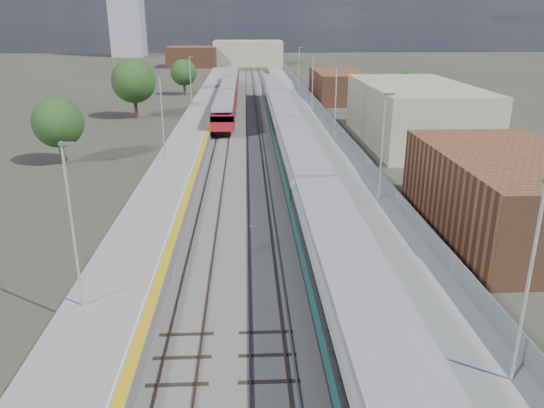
{
  "coord_description": "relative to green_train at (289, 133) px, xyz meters",
  "views": [
    {
      "loc": [
        -2.69,
        -13.35,
        13.21
      ],
      "look_at": [
        -1.2,
        17.97,
        2.2
      ],
      "focal_mm": 35.0,
      "sensor_mm": 36.0,
      "label": 1
    }
  ],
  "objects": [
    {
      "name": "ballast_bed",
      "position": [
        -3.75,
        13.66,
        -2.35
      ],
      "size": [
        10.5,
        155.0,
        0.06
      ],
      "primitive_type": "cube",
      "color": "#565451",
      "rests_on": "ground"
    },
    {
      "name": "platform_left",
      "position": [
        -10.55,
        13.64,
        -1.87
      ],
      "size": [
        4.3,
        155.0,
        8.52
      ],
      "color": "slate",
      "rests_on": "ground"
    },
    {
      "name": "ground",
      "position": [
        -1.5,
        11.16,
        -2.38
      ],
      "size": [
        320.0,
        320.0,
        0.0
      ],
      "primitive_type": "plane",
      "color": "#47443A",
      "rests_on": "ground"
    },
    {
      "name": "platform_right",
      "position": [
        3.78,
        13.65,
        -1.85
      ],
      "size": [
        4.7,
        155.0,
        8.52
      ],
      "color": "slate",
      "rests_on": "ground"
    },
    {
      "name": "buildings",
      "position": [
        -19.62,
        99.75,
        8.32
      ],
      "size": [
        72.0,
        185.5,
        40.0
      ],
      "color": "brown",
      "rests_on": "ground"
    },
    {
      "name": "tree_a",
      "position": [
        -21.84,
        -2.11,
        1.63
      ],
      "size": [
        4.71,
        4.71,
        6.38
      ],
      "color": "#382619",
      "rests_on": "ground"
    },
    {
      "name": "tracks",
      "position": [
        -3.15,
        15.33,
        -2.28
      ],
      "size": [
        8.96,
        160.0,
        0.17
      ],
      "color": "#4C3323",
      "rests_on": "ground"
    },
    {
      "name": "tree_b",
      "position": [
        -19.6,
        22.56,
        2.72
      ],
      "size": [
        5.99,
        5.99,
        8.11
      ],
      "color": "#382619",
      "rests_on": "ground"
    },
    {
      "name": "tree_d",
      "position": [
        21.97,
        32.38,
        1.14
      ],
      "size": [
        4.14,
        4.14,
        5.61
      ],
      "color": "#382619",
      "rests_on": "ground"
    },
    {
      "name": "red_train",
      "position": [
        -7.0,
        35.32,
        -0.35
      ],
      "size": [
        2.73,
        55.36,
        3.44
      ],
      "color": "black",
      "rests_on": "ground"
    },
    {
      "name": "tree_c",
      "position": [
        -15.42,
        46.17,
        1.6
      ],
      "size": [
        4.68,
        4.68,
        6.34
      ],
      "color": "#382619",
      "rests_on": "ground"
    },
    {
      "name": "green_train",
      "position": [
        0.0,
        0.0,
        0.0
      ],
      "size": [
        3.08,
        85.51,
        3.39
      ],
      "color": "black",
      "rests_on": "ground"
    }
  ]
}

